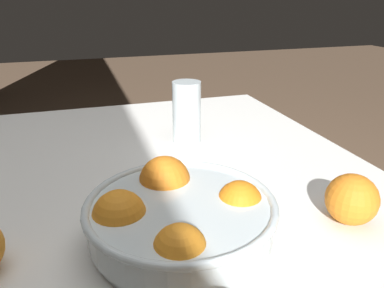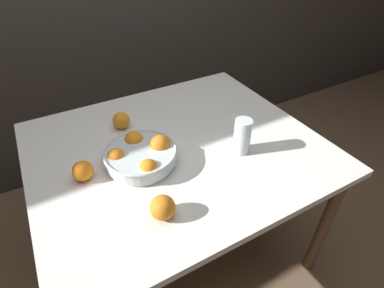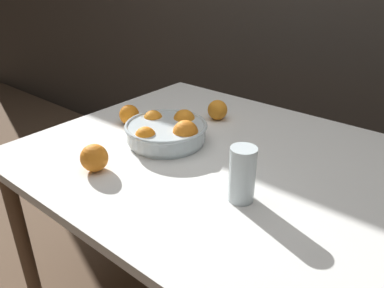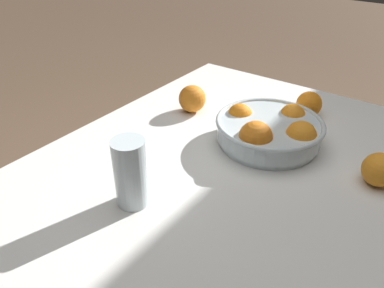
% 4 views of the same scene
% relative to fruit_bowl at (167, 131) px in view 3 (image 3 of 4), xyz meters
% --- Properties ---
extents(dining_table, '(1.17, 1.01, 0.70)m').
position_rel_fruit_bowl_xyz_m(dining_table, '(0.17, 0.04, -0.11)').
color(dining_table, white).
rests_on(dining_table, ground_plane).
extents(fruit_bowl, '(0.28, 0.28, 0.10)m').
position_rel_fruit_bowl_xyz_m(fruit_bowl, '(0.00, 0.00, 0.00)').
color(fruit_bowl, silver).
rests_on(fruit_bowl, dining_table).
extents(juice_glass, '(0.07, 0.07, 0.15)m').
position_rel_fruit_bowl_xyz_m(juice_glass, '(0.38, -0.13, 0.03)').
color(juice_glass, '#F4A314').
rests_on(juice_glass, dining_table).
extents(orange_loose_near_bowl, '(0.08, 0.08, 0.08)m').
position_rel_fruit_bowl_xyz_m(orange_loose_near_bowl, '(-0.04, -0.27, -0.00)').
color(orange_loose_near_bowl, orange).
rests_on(orange_loose_near_bowl, dining_table).
extents(orange_loose_front, '(0.07, 0.07, 0.07)m').
position_rel_fruit_bowl_xyz_m(orange_loose_front, '(-0.22, 0.02, -0.00)').
color(orange_loose_front, orange).
rests_on(orange_loose_front, dining_table).
extents(orange_loose_aside, '(0.08, 0.08, 0.08)m').
position_rel_fruit_bowl_xyz_m(orange_loose_aside, '(0.01, 0.27, -0.00)').
color(orange_loose_aside, orange).
rests_on(orange_loose_aside, dining_table).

